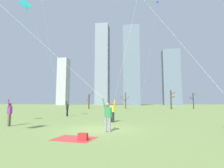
# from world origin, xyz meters

# --- Properties ---
(ground_plane) EXTENTS (400.00, 400.00, 0.00)m
(ground_plane) POSITION_xyz_m (0.00, 0.00, 0.00)
(ground_plane) COLOR #7A934C
(kite_flyer_midfield_left_teal) EXTENTS (2.75, 6.65, 11.68)m
(kite_flyer_midfield_left_teal) POSITION_xyz_m (-6.46, 8.76, 2.82)
(kite_flyer_midfield_left_teal) COLOR black
(kite_flyer_midfield_left_teal) RESTS_ON ground
(kite_flyer_foreground_left_purple) EXTENTS (12.44, 5.91, 13.28)m
(kite_flyer_foreground_left_purple) POSITION_xyz_m (-0.57, -1.53, 2.23)
(kite_flyer_foreground_left_purple) COLOR gray
(kite_flyer_foreground_left_purple) RESTS_ON ground
(kite_flyer_midfield_right_white) EXTENTS (4.13, 5.82, 14.93)m
(kite_flyer_midfield_right_white) POSITION_xyz_m (1.13, 2.92, 3.87)
(kite_flyer_midfield_right_white) COLOR black
(kite_flyer_midfield_right_white) RESTS_ON ground
(kite_flyer_midfield_center_green) EXTENTS (5.59, 8.19, 14.44)m
(kite_flyer_midfield_center_green) POSITION_xyz_m (7.14, 1.33, 2.71)
(kite_flyer_midfield_center_green) COLOR black
(kite_flyer_midfield_center_green) RESTS_ON ground
(distant_kite_high_overhead_blue) EXTENTS (5.49, 5.00, 27.69)m
(distant_kite_high_overhead_blue) POSITION_xyz_m (7.32, 32.02, 23.06)
(distant_kite_high_overhead_blue) COLOR blue
(distant_kite_high_overhead_blue) RESTS_ON ground
(distant_kite_drifting_left_pink) EXTENTS (0.55, 2.72, 19.80)m
(distant_kite_drifting_left_pink) POSITION_xyz_m (-3.50, 24.61, 16.69)
(distant_kite_drifting_left_pink) COLOR pink
(distant_kite_drifting_left_pink) RESTS_ON ground
(picnic_spot) EXTENTS (2.00, 1.67, 0.31)m
(picnic_spot) POSITION_xyz_m (-0.21, -3.11, 0.09)
(picnic_spot) COLOR #CC3838
(picnic_spot) RESTS_ON ground
(bare_tree_rightmost) EXTENTS (1.44, 1.73, 5.12)m
(bare_tree_rightmost) POSITION_xyz_m (11.36, 36.73, 2.76)
(bare_tree_rightmost) COLOR #4C3828
(bare_tree_rightmost) RESTS_ON ground
(bare_tree_right_of_center) EXTENTS (2.64, 1.83, 4.51)m
(bare_tree_right_of_center) POSITION_xyz_m (-0.67, 38.22, 2.33)
(bare_tree_right_of_center) COLOR brown
(bare_tree_right_of_center) RESTS_ON ground
(bare_tree_leftmost) EXTENTS (2.04, 1.79, 4.49)m
(bare_tree_leftmost) POSITION_xyz_m (-10.44, 35.71, 2.15)
(bare_tree_leftmost) COLOR #423326
(bare_tree_leftmost) RESTS_ON ground
(bare_tree_far_right_edge) EXTENTS (2.38, 1.22, 4.42)m
(bare_tree_far_right_edge) POSITION_xyz_m (17.78, 39.88, 2.36)
(bare_tree_far_right_edge) COLOR #423326
(bare_tree_far_right_edge) RESTS_ON ground
(skyline_slender_spire) EXTENTS (11.36, 11.91, 55.88)m
(skyline_slender_spire) POSITION_xyz_m (-0.49, 111.97, 27.94)
(skyline_slender_spire) COLOR slate
(skyline_slender_spire) RESTS_ON ground
(skyline_wide_slab) EXTENTS (9.91, 11.05, 62.81)m
(skyline_wide_slab) POSITION_xyz_m (-23.30, 120.91, 31.41)
(skyline_wide_slab) COLOR gray
(skyline_wide_slab) RESTS_ON ground
(skyline_tall_tower) EXTENTS (11.22, 8.00, 37.43)m
(skyline_tall_tower) POSITION_xyz_m (25.95, 110.19, 18.71)
(skyline_tall_tower) COLOR slate
(skyline_tall_tower) RESTS_ON ground
(skyline_squat_block) EXTENTS (7.16, 8.06, 34.76)m
(skyline_squat_block) POSITION_xyz_m (-51.38, 112.67, 17.38)
(skyline_squat_block) COLOR #B2B2B7
(skyline_squat_block) RESTS_ON ground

